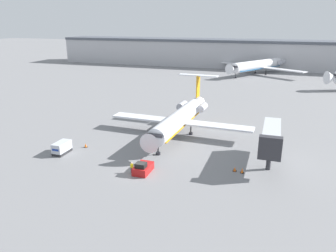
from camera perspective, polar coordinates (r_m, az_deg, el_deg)
ground_plane at (r=48.93m, az=-4.99°, el=-8.25°), size 600.00×600.00×0.00m
terminal_building at (r=161.82m, az=12.35°, el=12.23°), size 180.00×16.80×12.87m
airplane_main at (r=63.77m, az=2.02°, el=1.32°), size 28.62×28.35×9.92m
pushback_tug at (r=49.00m, az=-4.37°, el=-7.31°), size 2.15×3.71×1.84m
luggage_cart at (r=58.29m, az=-18.01°, el=-3.61°), size 1.76×3.46×2.00m
worker_near_tug at (r=48.94m, az=-6.30°, el=-7.18°), size 0.40×0.24×1.65m
traffic_cone_left at (r=60.03m, az=-14.15°, el=-3.30°), size 0.60×0.60×0.73m
traffic_cone_right at (r=50.35m, az=11.55°, el=-7.38°), size 0.59×0.59×0.68m
traffic_cone_mid at (r=50.02m, az=12.80°, el=-7.56°), size 0.52×0.52×0.81m
airplane_parked_far_left at (r=142.46m, az=15.62°, el=10.21°), size 35.50×35.65×11.01m
jet_bridge at (r=52.76m, az=17.52°, el=-1.83°), size 3.20×11.82×6.19m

